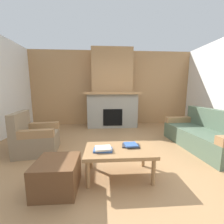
{
  "coord_description": "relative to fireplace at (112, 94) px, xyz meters",
  "views": [
    {
      "loc": [
        -0.32,
        -2.37,
        1.28
      ],
      "look_at": [
        -0.13,
        0.61,
        0.82
      ],
      "focal_mm": 22.49,
      "sensor_mm": 36.0,
      "label": 1
    }
  ],
  "objects": [
    {
      "name": "ground",
      "position": [
        0.0,
        -2.62,
        -1.16
      ],
      "size": [
        9.0,
        9.0,
        0.0
      ],
      "primitive_type": "plane",
      "color": "#9E754C"
    },
    {
      "name": "wall_back_wood_panel",
      "position": [
        0.0,
        0.38,
        0.19
      ],
      "size": [
        6.0,
        0.12,
        2.7
      ],
      "primitive_type": "cube",
      "color": "#A87A4C",
      "rests_on": "ground"
    },
    {
      "name": "fireplace",
      "position": [
        0.0,
        0.0,
        0.0
      ],
      "size": [
        1.9,
        0.82,
        2.7
      ],
      "color": "gray",
      "rests_on": "ground"
    },
    {
      "name": "couch",
      "position": [
        1.93,
        -2.12,
        -0.88
      ],
      "size": [
        0.96,
        1.85,
        0.85
      ],
      "color": "#4C604C",
      "rests_on": "ground"
    },
    {
      "name": "armchair",
      "position": [
        -1.74,
        -2.1,
        -0.87
      ],
      "size": [
        0.87,
        0.87,
        0.85
      ],
      "color": "#847056",
      "rests_on": "ground"
    },
    {
      "name": "coffee_table",
      "position": [
        -0.09,
        -3.05,
        -0.79
      ],
      "size": [
        1.0,
        0.6,
        0.43
      ],
      "color": "#997047",
      "rests_on": "ground"
    },
    {
      "name": "ottoman",
      "position": [
        -0.92,
        -3.29,
        -0.96
      ],
      "size": [
        0.52,
        0.52,
        0.4
      ],
      "primitive_type": "cube",
      "color": "brown",
      "rests_on": "ground"
    },
    {
      "name": "book_stack_near_edge",
      "position": [
        -0.33,
        -3.11,
        -0.71
      ],
      "size": [
        0.28,
        0.2,
        0.05
      ],
      "color": "#335699",
      "rests_on": "coffee_table"
    },
    {
      "name": "book_stack_center",
      "position": [
        0.1,
        -2.98,
        -0.71
      ],
      "size": [
        0.28,
        0.21,
        0.04
      ],
      "color": "#2D2D33",
      "rests_on": "coffee_table"
    }
  ]
}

